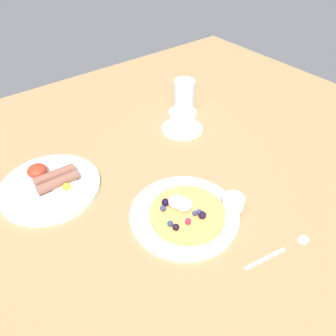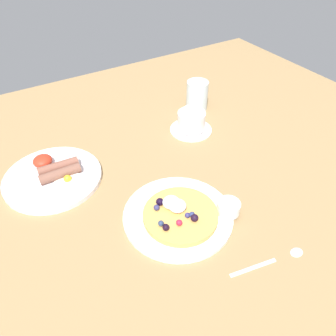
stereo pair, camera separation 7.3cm
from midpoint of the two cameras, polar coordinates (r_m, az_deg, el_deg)
ground_plane at (r=83.83cm, az=0.15°, el=-4.38°), size 176.23×141.80×3.00cm
pancake_plate at (r=76.35cm, az=4.69°, el=-8.14°), size 24.85×24.85×1.01cm
pancake_with_berries at (r=74.57cm, az=4.59°, el=-7.89°), size 16.83×16.83×3.67cm
syrup_ramekin at (r=76.95cm, az=13.03°, el=-6.70°), size 5.22×5.22×2.83cm
breakfast_plate at (r=88.56cm, az=-16.90°, el=-1.71°), size 24.61×24.61×1.28cm
fried_breakfast at (r=88.21cm, az=-16.48°, el=-0.22°), size 10.73×15.01×2.93cm
coffee_saucer at (r=103.15cm, az=5.98°, el=6.58°), size 12.79×12.79×0.87cm
coffee_cup at (r=101.53cm, az=6.07°, el=8.11°), size 8.39×11.00×5.31cm
teaspoon at (r=74.27cm, az=21.42°, el=-14.24°), size 16.71×4.34×0.60cm
water_glass at (r=112.40cm, az=6.90°, el=12.16°), size 7.03×7.03×9.59cm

